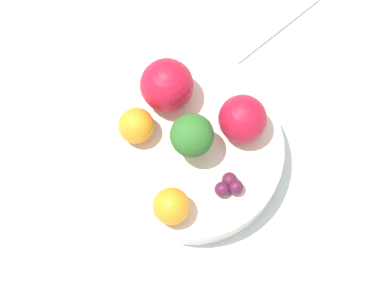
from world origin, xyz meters
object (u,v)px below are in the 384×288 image
(orange_front, at_px, (136,126))
(orange_back, at_px, (171,206))
(broccoli, at_px, (188,138))
(apple_red, at_px, (242,119))
(grape_cluster, at_px, (229,185))
(bowl, at_px, (192,153))
(apple_green, at_px, (167,85))

(orange_front, relative_size, orange_back, 1.00)
(broccoli, xyz_separation_m, apple_red, (-0.06, 0.02, -0.01))
(broccoli, relative_size, orange_back, 1.54)
(grape_cluster, bearing_deg, orange_back, -14.82)
(orange_front, distance_m, grape_cluster, 0.12)
(bowl, xyz_separation_m, grape_cluster, (-0.00, 0.06, 0.03))
(bowl, xyz_separation_m, apple_green, (-0.02, -0.07, 0.05))
(broccoli, xyz_separation_m, orange_back, (0.06, 0.05, -0.02))
(bowl, distance_m, apple_red, 0.08)
(broccoli, relative_size, grape_cluster, 2.06)
(orange_back, bearing_deg, broccoli, -141.66)
(bowl, distance_m, orange_back, 0.09)
(apple_green, relative_size, orange_back, 1.50)
(apple_red, bearing_deg, grape_cluster, 40.54)
(bowl, height_order, orange_front, orange_front)
(grape_cluster, bearing_deg, bowl, -86.95)
(apple_red, height_order, grape_cluster, apple_red)
(broccoli, height_order, grape_cluster, broccoli)
(bowl, distance_m, broccoli, 0.06)
(orange_back, bearing_deg, grape_cluster, 165.18)
(bowl, xyz_separation_m, apple_red, (-0.06, 0.01, 0.05))
(apple_green, bearing_deg, orange_front, 15.35)
(grape_cluster, bearing_deg, orange_front, -70.04)
(bowl, xyz_separation_m, broccoli, (0.00, -0.00, 0.06))
(broccoli, bearing_deg, grape_cluster, 96.75)
(broccoli, bearing_deg, apple_red, 165.68)
(bowl, xyz_separation_m, orange_back, (0.06, 0.04, 0.04))
(broccoli, distance_m, orange_back, 0.07)
(orange_back, distance_m, grape_cluster, 0.07)
(orange_front, height_order, orange_back, same)
(apple_red, relative_size, grape_cluster, 1.79)
(broccoli, distance_m, grape_cluster, 0.07)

